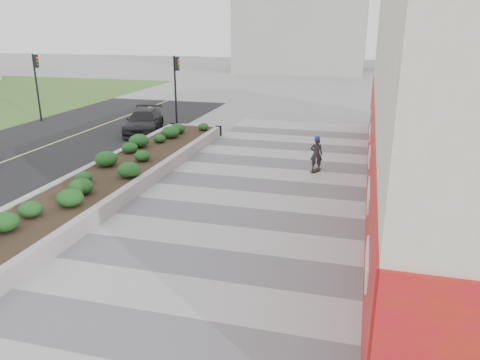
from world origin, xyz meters
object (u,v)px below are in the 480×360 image
object	(u,v)px
skateboarder	(316,154)
car_dark	(144,122)
traffic_signal_near	(176,81)
traffic_signal_far	(37,77)
planter	(116,173)

from	to	relation	value
skateboarder	car_dark	world-z (taller)	skateboarder
traffic_signal_near	car_dark	size ratio (longest dim) A/B	0.94
traffic_signal_far	planter	bearing A→B (deg)	-42.46
traffic_signal_far	car_dark	world-z (taller)	traffic_signal_far
traffic_signal_near	traffic_signal_far	distance (m)	9.21
planter	skateboarder	world-z (taller)	skateboarder
planter	car_dark	xyz separation A→B (m)	(-3.00, 8.54, 0.23)
car_dark	skateboarder	bearing A→B (deg)	-41.84
traffic_signal_far	car_dark	xyz separation A→B (m)	(7.93, -1.46, -2.11)
planter	car_dark	world-z (taller)	car_dark
car_dark	traffic_signal_near	bearing A→B (deg)	40.91
traffic_signal_near	car_dark	bearing A→B (deg)	-122.98
planter	skateboarder	xyz separation A→B (m)	(7.35, 3.56, 0.37)
traffic_signal_far	skateboarder	xyz separation A→B (m)	(18.27, -6.44, -1.97)
traffic_signal_near	planter	bearing A→B (deg)	-80.65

